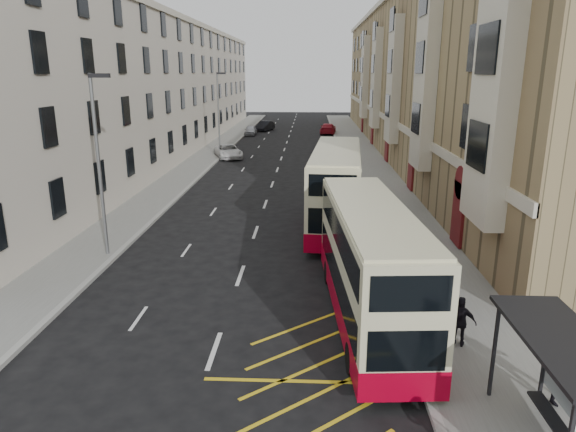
{
  "coord_description": "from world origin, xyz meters",
  "views": [
    {
      "loc": [
        2.87,
        -9.83,
        8.21
      ],
      "look_at": [
        2.02,
        9.41,
        2.77
      ],
      "focal_mm": 32.0,
      "sensor_mm": 36.0,
      "label": 1
    }
  ],
  "objects_px": {
    "bus_shelter": "(575,379)",
    "double_decker_front": "(370,264)",
    "street_lamp_near": "(99,157)",
    "car_silver": "(251,130)",
    "pedestrian_mid": "(569,373)",
    "car_red": "(328,129)",
    "white_van": "(228,151)",
    "pedestrian_far": "(460,322)",
    "double_decker_rear": "(336,188)",
    "car_dark": "(265,126)",
    "street_lamp_far": "(219,109)"
  },
  "relations": [
    {
      "from": "pedestrian_mid",
      "to": "pedestrian_far",
      "type": "distance_m",
      "value": 3.34
    },
    {
      "from": "bus_shelter",
      "to": "street_lamp_far",
      "type": "height_order",
      "value": "street_lamp_far"
    },
    {
      "from": "car_silver",
      "to": "street_lamp_near",
      "type": "bearing_deg",
      "value": -91.6
    },
    {
      "from": "car_dark",
      "to": "car_red",
      "type": "xyz_separation_m",
      "value": [
        8.89,
        -3.29,
        0.02
      ]
    },
    {
      "from": "street_lamp_near",
      "to": "pedestrian_mid",
      "type": "distance_m",
      "value": 19.16
    },
    {
      "from": "pedestrian_far",
      "to": "street_lamp_near",
      "type": "bearing_deg",
      "value": -7.76
    },
    {
      "from": "street_lamp_far",
      "to": "double_decker_rear",
      "type": "relative_size",
      "value": 0.73
    },
    {
      "from": "street_lamp_near",
      "to": "pedestrian_mid",
      "type": "xyz_separation_m",
      "value": [
        15.71,
        -10.34,
        -3.65
      ]
    },
    {
      "from": "street_lamp_near",
      "to": "car_red",
      "type": "height_order",
      "value": "street_lamp_near"
    },
    {
      "from": "car_red",
      "to": "car_silver",
      "type": "bearing_deg",
      "value": 15.4
    },
    {
      "from": "street_lamp_far",
      "to": "pedestrian_far",
      "type": "height_order",
      "value": "street_lamp_far"
    },
    {
      "from": "pedestrian_far",
      "to": "car_dark",
      "type": "distance_m",
      "value": 60.84
    },
    {
      "from": "car_dark",
      "to": "bus_shelter",
      "type": "bearing_deg",
      "value": -62.68
    },
    {
      "from": "street_lamp_near",
      "to": "double_decker_front",
      "type": "bearing_deg",
      "value": -27.07
    },
    {
      "from": "double_decker_front",
      "to": "car_red",
      "type": "xyz_separation_m",
      "value": [
        0.31,
        54.66,
        -1.33
      ]
    },
    {
      "from": "bus_shelter",
      "to": "pedestrian_far",
      "type": "height_order",
      "value": "bus_shelter"
    },
    {
      "from": "street_lamp_far",
      "to": "car_red",
      "type": "bearing_deg",
      "value": 58.6
    },
    {
      "from": "car_silver",
      "to": "pedestrian_far",
      "type": "bearing_deg",
      "value": -77.16
    },
    {
      "from": "pedestrian_far",
      "to": "car_dark",
      "type": "xyz_separation_m",
      "value": [
        -11.15,
        59.81,
        -0.25
      ]
    },
    {
      "from": "double_decker_rear",
      "to": "pedestrian_mid",
      "type": "height_order",
      "value": "double_decker_rear"
    },
    {
      "from": "double_decker_rear",
      "to": "car_silver",
      "type": "xyz_separation_m",
      "value": [
        -9.46,
        41.83,
        -1.55
      ]
    },
    {
      "from": "bus_shelter",
      "to": "pedestrian_far",
      "type": "distance_m",
      "value": 5.02
    },
    {
      "from": "double_decker_front",
      "to": "car_dark",
      "type": "relative_size",
      "value": 2.41
    },
    {
      "from": "double_decker_front",
      "to": "white_van",
      "type": "distance_m",
      "value": 35.3
    },
    {
      "from": "car_red",
      "to": "bus_shelter",
      "type": "bearing_deg",
      "value": 98.21
    },
    {
      "from": "street_lamp_far",
      "to": "car_dark",
      "type": "height_order",
      "value": "street_lamp_far"
    },
    {
      "from": "pedestrian_far",
      "to": "white_van",
      "type": "relative_size",
      "value": 0.33
    },
    {
      "from": "double_decker_front",
      "to": "car_silver",
      "type": "height_order",
      "value": "double_decker_front"
    },
    {
      "from": "pedestrian_mid",
      "to": "white_van",
      "type": "relative_size",
      "value": 0.35
    },
    {
      "from": "pedestrian_far",
      "to": "car_dark",
      "type": "bearing_deg",
      "value": -58.36
    },
    {
      "from": "bus_shelter",
      "to": "double_decker_front",
      "type": "distance_m",
      "value": 7.49
    },
    {
      "from": "white_van",
      "to": "double_decker_front",
      "type": "bearing_deg",
      "value": -92.26
    },
    {
      "from": "street_lamp_near",
      "to": "car_silver",
      "type": "bearing_deg",
      "value": 88.6
    },
    {
      "from": "pedestrian_mid",
      "to": "double_decker_front",
      "type": "bearing_deg",
      "value": 104.33
    },
    {
      "from": "pedestrian_mid",
      "to": "car_dark",
      "type": "relative_size",
      "value": 0.4
    },
    {
      "from": "bus_shelter",
      "to": "pedestrian_mid",
      "type": "distance_m",
      "value": 2.56
    },
    {
      "from": "white_van",
      "to": "car_dark",
      "type": "xyz_separation_m",
      "value": [
        1.51,
        24.16,
        0.03
      ]
    },
    {
      "from": "street_lamp_near",
      "to": "double_decker_rear",
      "type": "bearing_deg",
      "value": 26.25
    },
    {
      "from": "car_silver",
      "to": "car_red",
      "type": "bearing_deg",
      "value": 9.94
    },
    {
      "from": "street_lamp_near",
      "to": "white_van",
      "type": "relative_size",
      "value": 1.67
    },
    {
      "from": "pedestrian_mid",
      "to": "car_red",
      "type": "xyz_separation_m",
      "value": [
        -4.16,
        59.26,
        -0.28
      ]
    },
    {
      "from": "double_decker_front",
      "to": "white_van",
      "type": "relative_size",
      "value": 2.12
    },
    {
      "from": "bus_shelter",
      "to": "pedestrian_mid",
      "type": "bearing_deg",
      "value": 63.57
    },
    {
      "from": "pedestrian_mid",
      "to": "car_dark",
      "type": "height_order",
      "value": "pedestrian_mid"
    },
    {
      "from": "double_decker_front",
      "to": "car_silver",
      "type": "bearing_deg",
      "value": 96.76
    },
    {
      "from": "street_lamp_far",
      "to": "double_decker_rear",
      "type": "bearing_deg",
      "value": -66.82
    },
    {
      "from": "pedestrian_mid",
      "to": "bus_shelter",
      "type": "bearing_deg",
      "value": -146.34
    },
    {
      "from": "bus_shelter",
      "to": "double_decker_front",
      "type": "height_order",
      "value": "double_decker_front"
    },
    {
      "from": "pedestrian_far",
      "to": "car_red",
      "type": "height_order",
      "value": "pedestrian_far"
    },
    {
      "from": "street_lamp_near",
      "to": "car_dark",
      "type": "bearing_deg",
      "value": 87.09
    }
  ]
}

